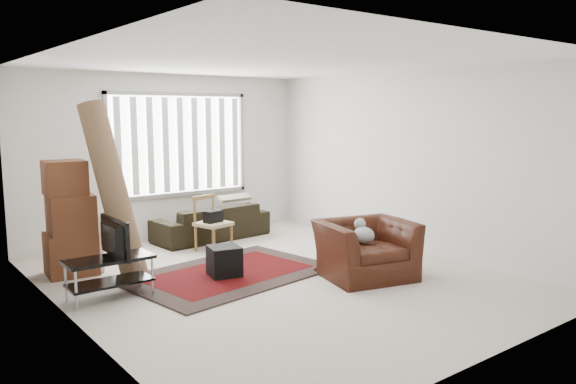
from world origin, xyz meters
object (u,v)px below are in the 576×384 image
armchair (366,245)px  side_chair (212,221)px  tv_stand (109,269)px  sofa (211,217)px  moving_boxes (69,222)px

armchair → side_chair: bearing=124.4°
tv_stand → armchair: armchair is taller
sofa → side_chair: size_ratio=2.30×
armchair → sofa: bearing=112.9°
tv_stand → sofa: (2.43, 1.95, 0.03)m
moving_boxes → tv_stand: bearing=-88.1°
side_chair → armchair: size_ratio=0.63×
side_chair → moving_boxes: bearing=165.2°
sofa → armchair: bearing=94.2°
sofa → moving_boxes: bearing=11.7°
moving_boxes → side_chair: moving_boxes is taller
sofa → armchair: 3.15m
moving_boxes → sofa: size_ratio=0.77×
side_chair → armchair: bearing=-84.0°
tv_stand → sofa: bearing=38.7°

